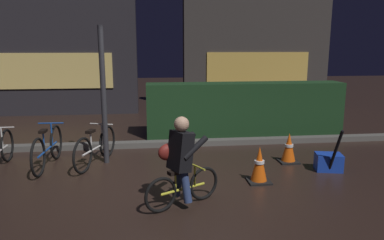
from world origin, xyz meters
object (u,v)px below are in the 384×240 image
object	(u,v)px
closed_umbrella	(335,152)
cyclist	(180,162)
traffic_cone_near	(259,165)
traffic_cone_far	(289,148)
parked_bike_center_left	(96,147)
parked_bike_left_mid	(48,148)
blue_crate	(328,162)
street_post	(103,96)

from	to	relation	value
closed_umbrella	cyclist	bearing A→B (deg)	-78.72
traffic_cone_near	traffic_cone_far	size ratio (longest dim) A/B	1.04
traffic_cone_near	parked_bike_center_left	bearing A→B (deg)	156.42
parked_bike_left_mid	blue_crate	distance (m)	5.00
street_post	traffic_cone_far	world-z (taller)	street_post
street_post	blue_crate	distance (m)	4.18
traffic_cone_far	blue_crate	size ratio (longest dim) A/B	1.29
traffic_cone_far	parked_bike_left_mid	bearing A→B (deg)	177.10
parked_bike_left_mid	parked_bike_center_left	size ratio (longest dim) A/B	1.11
parked_bike_left_mid	parked_bike_center_left	xyz separation A→B (m)	(0.84, 0.03, -0.02)
cyclist	closed_umbrella	distance (m)	2.83
parked_bike_center_left	traffic_cone_far	xyz separation A→B (m)	(3.57, -0.26, -0.06)
street_post	traffic_cone_far	xyz separation A→B (m)	(3.41, -0.37, -0.98)
cyclist	blue_crate	bearing A→B (deg)	-5.96
street_post	traffic_cone_far	bearing A→B (deg)	-6.19
parked_bike_left_mid	closed_umbrella	xyz separation A→B (m)	(4.91, -1.00, 0.06)
street_post	parked_bike_left_mid	distance (m)	1.36
parked_bike_left_mid	closed_umbrella	world-z (taller)	closed_umbrella
parked_bike_left_mid	traffic_cone_near	distance (m)	3.74
cyclist	traffic_cone_far	bearing A→B (deg)	8.64
parked_bike_center_left	traffic_cone_near	bearing A→B (deg)	-94.11
traffic_cone_near	cyclist	distance (m)	1.56
parked_bike_center_left	traffic_cone_near	size ratio (longest dim) A/B	2.55
traffic_cone_near	blue_crate	size ratio (longest dim) A/B	1.34
traffic_cone_near	cyclist	xyz separation A→B (m)	(-1.33, -0.74, 0.35)
parked_bike_left_mid	cyclist	size ratio (longest dim) A/B	1.33
street_post	traffic_cone_near	world-z (taller)	street_post
traffic_cone_far	parked_bike_center_left	bearing A→B (deg)	175.90
blue_crate	traffic_cone_near	bearing A→B (deg)	-163.83
blue_crate	closed_umbrella	xyz separation A→B (m)	(-0.03, -0.25, 0.26)
traffic_cone_far	blue_crate	bearing A→B (deg)	-45.36
parked_bike_left_mid	closed_umbrella	size ratio (longest dim) A/B	1.95
parked_bike_left_mid	traffic_cone_far	distance (m)	4.42
parked_bike_left_mid	traffic_cone_far	world-z (taller)	parked_bike_left_mid
traffic_cone_near	parked_bike_left_mid	bearing A→B (deg)	162.03
closed_umbrella	parked_bike_center_left	bearing A→B (deg)	-111.33
parked_bike_center_left	blue_crate	size ratio (longest dim) A/B	3.40
traffic_cone_far	cyclist	size ratio (longest dim) A/B	0.45
blue_crate	cyclist	xyz separation A→B (m)	(-2.71, -1.14, 0.48)
parked_bike_left_mid	cyclist	xyz separation A→B (m)	(2.23, -1.89, 0.28)
traffic_cone_near	cyclist	size ratio (longest dim) A/B	0.47
street_post	parked_bike_center_left	xyz separation A→B (m)	(-0.17, -0.11, -0.93)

